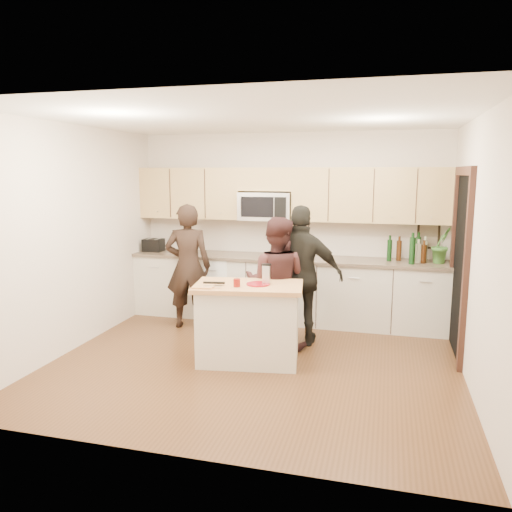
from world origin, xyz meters
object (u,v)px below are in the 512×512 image
(island, at_px, (249,323))
(woman_right, at_px, (301,276))
(woman_left, at_px, (188,266))
(woman_center, at_px, (276,283))
(toaster, at_px, (154,245))

(island, bearing_deg, woman_right, 49.10)
(island, bearing_deg, woman_left, 129.47)
(woman_right, bearing_deg, island, 56.33)
(woman_center, distance_m, woman_right, 0.34)
(woman_left, bearing_deg, woman_right, 156.91)
(island, relative_size, toaster, 4.54)
(toaster, height_order, woman_center, woman_center)
(woman_center, bearing_deg, island, 70.81)
(woman_left, bearing_deg, island, 125.16)
(toaster, bearing_deg, woman_center, -27.10)
(woman_left, relative_size, woman_right, 0.99)
(island, distance_m, woman_left, 1.60)
(toaster, relative_size, woman_left, 0.17)
(woman_left, height_order, woman_center, woman_left)
(woman_left, relative_size, woman_center, 1.07)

